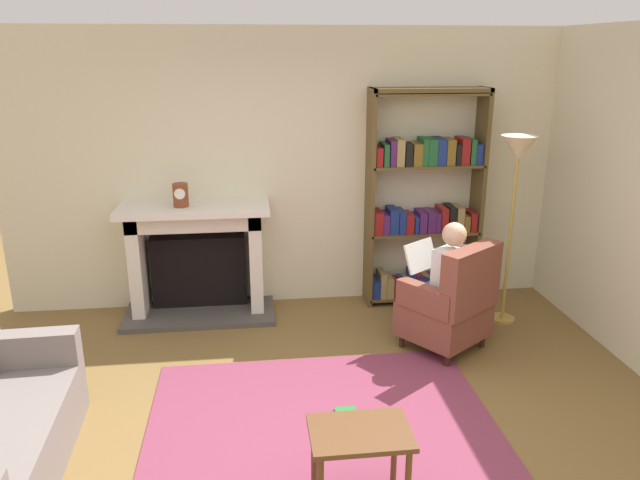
# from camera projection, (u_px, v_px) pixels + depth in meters

# --- Properties ---
(ground) EXTENTS (14.00, 14.00, 0.00)m
(ground) POSITION_uv_depth(u_px,v_px,m) (327.00, 449.00, 3.93)
(ground) COLOR brown
(back_wall) EXTENTS (5.60, 0.10, 2.70)m
(back_wall) POSITION_uv_depth(u_px,v_px,m) (293.00, 170.00, 5.94)
(back_wall) COLOR beige
(back_wall) RESTS_ON ground
(side_wall_right) EXTENTS (0.10, 5.20, 2.70)m
(side_wall_right) POSITION_uv_depth(u_px,v_px,m) (624.00, 193.00, 5.01)
(side_wall_right) COLOR beige
(side_wall_right) RESTS_ON ground
(area_rug) EXTENTS (2.40, 1.80, 0.01)m
(area_rug) POSITION_uv_depth(u_px,v_px,m) (321.00, 421.00, 4.22)
(area_rug) COLOR #7C334A
(area_rug) RESTS_ON ground
(fireplace) EXTENTS (1.44, 0.64, 1.10)m
(fireplace) POSITION_uv_depth(u_px,v_px,m) (197.00, 256.00, 5.82)
(fireplace) COLOR #4C4742
(fireplace) RESTS_ON ground
(mantel_clock) EXTENTS (0.14, 0.14, 0.22)m
(mantel_clock) POSITION_uv_depth(u_px,v_px,m) (181.00, 195.00, 5.53)
(mantel_clock) COLOR brown
(mantel_clock) RESTS_ON fireplace
(bookshelf) EXTENTS (1.14, 0.32, 2.14)m
(bookshelf) POSITION_uv_depth(u_px,v_px,m) (424.00, 204.00, 5.98)
(bookshelf) COLOR brown
(bookshelf) RESTS_ON ground
(armchair_reading) EXTENTS (0.88, 0.88, 0.97)m
(armchair_reading) POSITION_uv_depth(u_px,v_px,m) (451.00, 304.00, 5.12)
(armchair_reading) COLOR #331E14
(armchair_reading) RESTS_ON ground
(seated_reader) EXTENTS (0.56, 0.59, 1.14)m
(seated_reader) POSITION_uv_depth(u_px,v_px,m) (441.00, 279.00, 5.14)
(seated_reader) COLOR white
(seated_reader) RESTS_ON ground
(side_table) EXTENTS (0.56, 0.39, 0.50)m
(side_table) POSITION_uv_depth(u_px,v_px,m) (360.00, 443.00, 3.33)
(side_table) COLOR brown
(side_table) RESTS_ON ground
(scattered_books) EXTENTS (0.55, 0.53, 0.04)m
(scattered_books) POSITION_uv_depth(u_px,v_px,m) (364.00, 431.00, 4.08)
(scattered_books) COLOR #267233
(scattered_books) RESTS_ON area_rug
(floor_lamp) EXTENTS (0.32, 0.32, 1.77)m
(floor_lamp) POSITION_uv_depth(u_px,v_px,m) (517.00, 166.00, 5.35)
(floor_lamp) COLOR #B7933F
(floor_lamp) RESTS_ON ground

